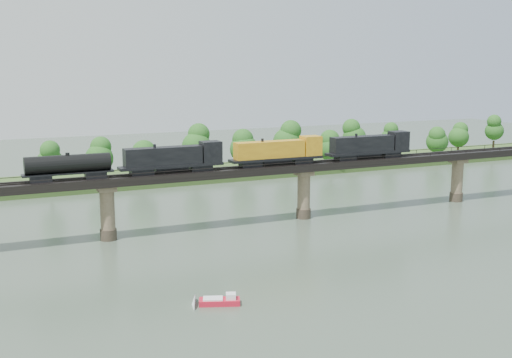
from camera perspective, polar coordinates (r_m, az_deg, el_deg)
name	(u,v)px	position (r m, az deg, el deg)	size (l,w,h in m)	color
ground	(390,258)	(108.32, 11.83, -6.89)	(400.00, 400.00, 0.00)	#374638
far_bank	(211,173)	(181.87, -4.01, 0.55)	(300.00, 24.00, 1.60)	#2D481D
bridge	(304,192)	(131.59, 4.26, -1.17)	(236.00, 30.00, 11.50)	#473A2D
bridge_superstructure	(304,162)	(130.48, 4.30, 1.55)	(220.00, 4.90, 0.75)	black
far_treeline	(188,148)	(173.82, -6.07, 2.74)	(289.06, 17.54, 13.60)	#382619
freight_train	(244,154)	(124.42, -1.08, 2.23)	(79.35, 3.09, 5.46)	black
motorboat	(220,301)	(86.67, -3.20, -10.75)	(5.76, 3.75, 1.52)	red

